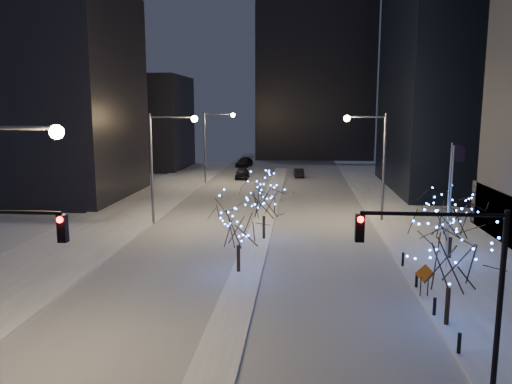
# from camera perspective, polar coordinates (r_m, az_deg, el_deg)

# --- Properties ---
(road) EXTENTS (20.00, 130.00, 0.02)m
(road) POSITION_cam_1_polar(r_m,az_deg,el_deg) (52.67, 1.40, -1.91)
(road) COLOR #ACB0BB
(road) RESTS_ON ground
(median) EXTENTS (2.00, 80.00, 0.15)m
(median) POSITION_cam_1_polar(r_m,az_deg,el_deg) (47.77, 1.00, -3.01)
(median) COLOR white
(median) RESTS_ON ground
(east_sidewalk) EXTENTS (10.00, 90.00, 0.15)m
(east_sidewalk) POSITION_cam_1_polar(r_m,az_deg,el_deg) (39.69, 22.14, -6.34)
(east_sidewalk) COLOR white
(east_sidewalk) RESTS_ON ground
(west_sidewalk) EXTENTS (8.00, 90.00, 0.15)m
(west_sidewalk) POSITION_cam_1_polar(r_m,az_deg,el_deg) (41.75, -19.71, -5.43)
(west_sidewalk) COLOR white
(west_sidewalk) RESTS_ON ground
(filler_west_near) EXTENTS (22.00, 18.00, 24.00)m
(filler_west_near) POSITION_cam_1_polar(r_m,az_deg,el_deg) (64.66, -24.25, 10.08)
(filler_west_near) COLOR black
(filler_west_near) RESTS_ON ground
(filler_west_far) EXTENTS (18.00, 16.00, 16.00)m
(filler_west_far) POSITION_cam_1_polar(r_m,az_deg,el_deg) (91.40, -13.70, 7.72)
(filler_west_far) COLOR black
(filler_west_far) RESTS_ON ground
(horizon_block) EXTENTS (24.00, 14.00, 42.00)m
(horizon_block) POSITION_cam_1_polar(r_m,az_deg,el_deg) (109.06, 6.77, 15.01)
(horizon_block) COLOR black
(horizon_block) RESTS_ON ground
(street_lamp_w_mid) EXTENTS (4.40, 0.56, 10.00)m
(street_lamp_w_mid) POSITION_cam_1_polar(r_m,az_deg,el_deg) (45.40, -10.62, 4.38)
(street_lamp_w_mid) COLOR #595E66
(street_lamp_w_mid) RESTS_ON ground
(street_lamp_w_far) EXTENTS (4.40, 0.56, 10.00)m
(street_lamp_w_far) POSITION_cam_1_polar(r_m,az_deg,el_deg) (69.72, -5.03, 6.24)
(street_lamp_w_far) COLOR #595E66
(street_lamp_w_far) RESTS_ON ground
(street_lamp_east) EXTENTS (3.90, 0.56, 10.00)m
(street_lamp_east) POSITION_cam_1_polar(r_m,az_deg,el_deg) (47.16, 13.37, 4.41)
(street_lamp_east) COLOR #595E66
(street_lamp_east) RESTS_ON ground
(traffic_signal_east) EXTENTS (5.26, 0.43, 7.00)m
(traffic_signal_east) POSITION_cam_1_polar(r_m,az_deg,el_deg) (19.23, 21.96, -8.38)
(traffic_signal_east) COLOR black
(traffic_signal_east) RESTS_ON ground
(flagpoles) EXTENTS (1.35, 2.60, 8.00)m
(flagpoles) POSITION_cam_1_polar(r_m,az_deg,el_deg) (35.66, 21.37, -0.24)
(flagpoles) COLOR silver
(flagpoles) RESTS_ON east_sidewalk
(bollards) EXTENTS (0.16, 12.16, 0.90)m
(bollards) POSITION_cam_1_polar(r_m,az_deg,el_deg) (29.09, 18.74, -10.78)
(bollards) COLOR black
(bollards) RESTS_ON east_sidewalk
(car_near) EXTENTS (2.11, 4.84, 1.62)m
(car_near) POSITION_cam_1_polar(r_m,az_deg,el_deg) (74.93, -1.60, 2.13)
(car_near) COLOR black
(car_near) RESTS_ON ground
(car_mid) EXTENTS (1.81, 4.25, 1.36)m
(car_mid) POSITION_cam_1_polar(r_m,az_deg,el_deg) (77.08, 4.88, 2.21)
(car_mid) COLOR black
(car_mid) RESTS_ON ground
(car_far) EXTENTS (3.04, 5.82, 1.61)m
(car_far) POSITION_cam_1_polar(r_m,az_deg,el_deg) (90.77, -1.35, 3.43)
(car_far) COLOR black
(car_far) RESTS_ON ground
(holiday_tree_median_near) EXTENTS (4.54, 4.54, 5.00)m
(holiday_tree_median_near) POSITION_cam_1_polar(r_m,az_deg,el_deg) (31.47, -2.05, -3.49)
(holiday_tree_median_near) COLOR black
(holiday_tree_median_near) RESTS_ON median
(holiday_tree_median_far) EXTENTS (5.27, 5.27, 5.46)m
(holiday_tree_median_far) POSITION_cam_1_polar(r_m,az_deg,el_deg) (39.44, 0.91, -0.43)
(holiday_tree_median_far) COLOR black
(holiday_tree_median_far) RESTS_ON median
(holiday_tree_plaza_near) EXTENTS (5.68, 5.68, 5.46)m
(holiday_tree_plaza_near) POSITION_cam_1_polar(r_m,az_deg,el_deg) (25.44, 21.36, -6.70)
(holiday_tree_plaza_near) COLOR black
(holiday_tree_plaza_near) RESTS_ON east_sidewalk
(holiday_tree_plaza_far) EXTENTS (4.99, 4.99, 4.82)m
(holiday_tree_plaza_far) POSITION_cam_1_polar(r_m,az_deg,el_deg) (36.94, 21.49, -2.56)
(holiday_tree_plaza_far) COLOR black
(holiday_tree_plaza_far) RESTS_ON east_sidewalk
(construction_sign) EXTENTS (1.12, 0.07, 1.85)m
(construction_sign) POSITION_cam_1_polar(r_m,az_deg,el_deg) (29.45, 18.73, -9.17)
(construction_sign) COLOR black
(construction_sign) RESTS_ON east_sidewalk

